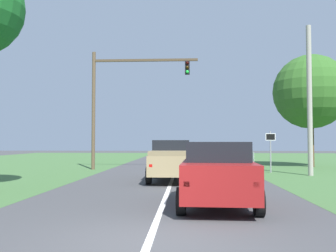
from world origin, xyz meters
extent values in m
plane|color=#424244|center=(0.00, 9.83, 0.00)|extent=(120.00, 120.00, 0.00)
cube|color=maroon|center=(1.62, 3.83, 0.84)|extent=(2.16, 4.52, 0.97)
cube|color=black|center=(1.63, 4.05, 1.61)|extent=(1.85, 2.82, 0.55)
cube|color=red|center=(0.72, 1.68, 0.89)|extent=(0.14, 0.07, 0.12)
cube|color=red|center=(2.33, 1.61, 0.89)|extent=(0.14, 0.07, 0.12)
cylinder|color=black|center=(0.69, 5.25, 0.36)|extent=(0.27, 0.73, 0.72)
cylinder|color=black|center=(2.66, 5.16, 0.36)|extent=(0.27, 0.73, 0.72)
cylinder|color=black|center=(0.57, 2.50, 0.36)|extent=(0.27, 0.73, 0.72)
cylinder|color=black|center=(2.54, 2.41, 0.36)|extent=(0.27, 0.73, 0.72)
cube|color=tan|center=(0.00, 10.89, 0.84)|extent=(1.92, 5.10, 0.89)
cube|color=black|center=(0.00, 10.63, 1.62)|extent=(1.68, 1.94, 0.67)
cube|color=#8F7D56|center=(0.00, 9.30, 1.39)|extent=(1.82, 1.94, 0.20)
cube|color=red|center=(-0.78, 8.36, 0.89)|extent=(0.14, 0.06, 0.12)
cube|color=red|center=(0.79, 8.36, 0.89)|extent=(0.14, 0.06, 0.12)
cylinder|color=black|center=(-0.95, 12.47, 0.40)|extent=(0.23, 0.80, 0.80)
cylinder|color=black|center=(0.96, 12.47, 0.40)|extent=(0.23, 0.80, 0.80)
cylinder|color=black|center=(-0.95, 9.30, 0.40)|extent=(0.23, 0.80, 0.80)
cylinder|color=black|center=(0.96, 9.30, 0.40)|extent=(0.23, 0.80, 0.80)
cylinder|color=brown|center=(-5.62, 17.89, 4.02)|extent=(0.24, 0.24, 8.04)
cube|color=#4C3D2B|center=(-2.06, 17.89, 7.44)|extent=(7.12, 0.16, 0.16)
cube|color=black|center=(0.78, 17.89, 6.89)|extent=(0.32, 0.28, 0.90)
sphere|color=black|center=(0.78, 17.74, 7.19)|extent=(0.22, 0.22, 0.22)
sphere|color=black|center=(0.78, 17.74, 6.89)|extent=(0.22, 0.22, 0.22)
sphere|color=#1ED83F|center=(0.78, 17.74, 6.59)|extent=(0.22, 0.22, 0.22)
cylinder|color=gray|center=(5.83, 15.78, 1.27)|extent=(0.08, 0.08, 2.53)
cube|color=white|center=(5.83, 15.75, 2.18)|extent=(0.60, 0.03, 0.44)
cube|color=black|center=(5.83, 15.73, 2.18)|extent=(0.52, 0.01, 0.36)
cylinder|color=#4C351E|center=(10.07, 21.17, 1.78)|extent=(0.36, 0.36, 3.56)
sphere|color=#306023|center=(10.07, 21.17, 5.65)|extent=(5.57, 5.57, 5.57)
cube|color=silver|center=(3.30, 20.04, 0.75)|extent=(4.28, 2.07, 0.82)
cube|color=black|center=(3.51, 20.05, 1.44)|extent=(2.58, 1.78, 0.55)
cube|color=red|center=(1.20, 20.75, 0.79)|extent=(0.06, 0.14, 0.12)
cube|color=red|center=(1.26, 19.18, 0.79)|extent=(0.06, 0.14, 0.12)
cylinder|color=black|center=(4.57, 21.05, 0.34)|extent=(0.69, 0.25, 0.68)
cylinder|color=black|center=(4.64, 19.13, 0.34)|extent=(0.69, 0.25, 0.68)
cylinder|color=black|center=(1.96, 20.95, 0.34)|extent=(0.69, 0.25, 0.68)
cylinder|color=black|center=(2.03, 19.04, 0.34)|extent=(0.69, 0.25, 0.68)
cylinder|color=#9E998E|center=(7.63, 14.01, 4.23)|extent=(0.28, 0.28, 8.47)
camera|label=1|loc=(0.71, -7.14, 1.89)|focal=39.79mm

